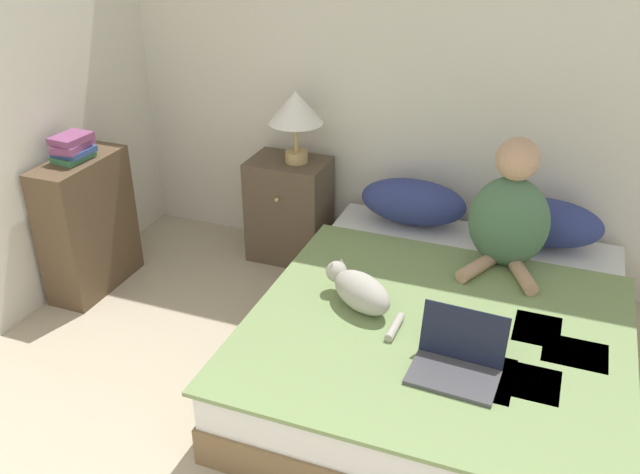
{
  "coord_description": "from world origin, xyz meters",
  "views": [
    {
      "loc": [
        0.62,
        0.08,
        2.14
      ],
      "look_at": [
        -0.34,
        2.58,
        0.72
      ],
      "focal_mm": 38.0,
      "sensor_mm": 36.0,
      "label": 1
    }
  ],
  "objects_px": {
    "cat_tabby": "(360,291)",
    "table_lamp": "(296,110)",
    "pillow_far": "(545,222)",
    "book_stack_top": "(73,147)",
    "laptop_open": "(457,362)",
    "pillow_near": "(413,202)",
    "person_sitting": "(510,214)",
    "bookshelf": "(88,225)",
    "bed": "(442,339)",
    "nightstand": "(289,209)"
  },
  "relations": [
    {
      "from": "bookshelf",
      "to": "book_stack_top",
      "type": "height_order",
      "value": "book_stack_top"
    },
    {
      "from": "bed",
      "to": "cat_tabby",
      "type": "bearing_deg",
      "value": -158.87
    },
    {
      "from": "pillow_far",
      "to": "cat_tabby",
      "type": "relative_size",
      "value": 1.45
    },
    {
      "from": "pillow_far",
      "to": "nightstand",
      "type": "distance_m",
      "value": 1.52
    },
    {
      "from": "cat_tabby",
      "to": "laptop_open",
      "type": "relative_size",
      "value": 1.17
    },
    {
      "from": "pillow_near",
      "to": "cat_tabby",
      "type": "bearing_deg",
      "value": -90.62
    },
    {
      "from": "pillow_far",
      "to": "laptop_open",
      "type": "bearing_deg",
      "value": -100.1
    },
    {
      "from": "pillow_far",
      "to": "bookshelf",
      "type": "xyz_separation_m",
      "value": [
        -2.44,
        -0.75,
        -0.11
      ]
    },
    {
      "from": "laptop_open",
      "to": "table_lamp",
      "type": "height_order",
      "value": "table_lamp"
    },
    {
      "from": "laptop_open",
      "to": "table_lamp",
      "type": "bearing_deg",
      "value": 137.02
    },
    {
      "from": "bed",
      "to": "person_sitting",
      "type": "bearing_deg",
      "value": 68.25
    },
    {
      "from": "nightstand",
      "to": "table_lamp",
      "type": "relative_size",
      "value": 1.5
    },
    {
      "from": "cat_tabby",
      "to": "table_lamp",
      "type": "xyz_separation_m",
      "value": [
        -0.71,
        0.95,
        0.51
      ]
    },
    {
      "from": "nightstand",
      "to": "table_lamp",
      "type": "height_order",
      "value": "table_lamp"
    },
    {
      "from": "pillow_near",
      "to": "nightstand",
      "type": "relative_size",
      "value": 0.95
    },
    {
      "from": "pillow_far",
      "to": "book_stack_top",
      "type": "bearing_deg",
      "value": -162.89
    },
    {
      "from": "cat_tabby",
      "to": "book_stack_top",
      "type": "height_order",
      "value": "book_stack_top"
    },
    {
      "from": "pillow_far",
      "to": "bookshelf",
      "type": "bearing_deg",
      "value": -162.96
    },
    {
      "from": "bed",
      "to": "nightstand",
      "type": "distance_m",
      "value": 1.4
    },
    {
      "from": "nightstand",
      "to": "pillow_near",
      "type": "bearing_deg",
      "value": 0.26
    },
    {
      "from": "pillow_far",
      "to": "laptop_open",
      "type": "distance_m",
      "value": 1.29
    },
    {
      "from": "laptop_open",
      "to": "book_stack_top",
      "type": "xyz_separation_m",
      "value": [
        -2.22,
        0.51,
        0.44
      ]
    },
    {
      "from": "person_sitting",
      "to": "laptop_open",
      "type": "height_order",
      "value": "person_sitting"
    },
    {
      "from": "pillow_near",
      "to": "table_lamp",
      "type": "distance_m",
      "value": 0.86
    },
    {
      "from": "bed",
      "to": "pillow_near",
      "type": "xyz_separation_m",
      "value": [
        -0.36,
        0.81,
        0.32
      ]
    },
    {
      "from": "bed",
      "to": "pillow_near",
      "type": "relative_size",
      "value": 3.17
    },
    {
      "from": "bed",
      "to": "bookshelf",
      "type": "distance_m",
      "value": 2.09
    },
    {
      "from": "pillow_far",
      "to": "book_stack_top",
      "type": "height_order",
      "value": "book_stack_top"
    },
    {
      "from": "pillow_near",
      "to": "cat_tabby",
      "type": "xyz_separation_m",
      "value": [
        -0.01,
        -0.95,
        -0.04
      ]
    },
    {
      "from": "pillow_near",
      "to": "laptop_open",
      "type": "height_order",
      "value": "pillow_near"
    },
    {
      "from": "pillow_far",
      "to": "table_lamp",
      "type": "distance_m",
      "value": 1.52
    },
    {
      "from": "cat_tabby",
      "to": "laptop_open",
      "type": "bearing_deg",
      "value": -179.9
    },
    {
      "from": "person_sitting",
      "to": "bookshelf",
      "type": "distance_m",
      "value": 2.33
    },
    {
      "from": "nightstand",
      "to": "bookshelf",
      "type": "xyz_separation_m",
      "value": [
        -0.93,
        -0.74,
        0.07
      ]
    },
    {
      "from": "bed",
      "to": "pillow_near",
      "type": "height_order",
      "value": "pillow_near"
    },
    {
      "from": "person_sitting",
      "to": "bookshelf",
      "type": "xyz_separation_m",
      "value": [
        -2.27,
        -0.43,
        -0.27
      ]
    },
    {
      "from": "laptop_open",
      "to": "person_sitting",
      "type": "bearing_deg",
      "value": 89.3
    },
    {
      "from": "pillow_near",
      "to": "laptop_open",
      "type": "xyz_separation_m",
      "value": [
        0.5,
        -1.27,
        -0.08
      ]
    },
    {
      "from": "pillow_far",
      "to": "cat_tabby",
      "type": "bearing_deg",
      "value": -127.79
    },
    {
      "from": "table_lamp",
      "to": "bookshelf",
      "type": "relative_size",
      "value": 0.54
    },
    {
      "from": "laptop_open",
      "to": "pillow_far",
      "type": "bearing_deg",
      "value": 82.74
    },
    {
      "from": "cat_tabby",
      "to": "table_lamp",
      "type": "distance_m",
      "value": 1.29
    },
    {
      "from": "bed",
      "to": "pillow_far",
      "type": "bearing_deg",
      "value": 65.77
    },
    {
      "from": "cat_tabby",
      "to": "bookshelf",
      "type": "relative_size",
      "value": 0.53
    },
    {
      "from": "table_lamp",
      "to": "cat_tabby",
      "type": "bearing_deg",
      "value": -53.1
    },
    {
      "from": "laptop_open",
      "to": "book_stack_top",
      "type": "distance_m",
      "value": 2.32
    },
    {
      "from": "laptop_open",
      "to": "cat_tabby",
      "type": "bearing_deg",
      "value": 151.51
    },
    {
      "from": "laptop_open",
      "to": "pillow_near",
      "type": "bearing_deg",
      "value": 114.52
    },
    {
      "from": "pillow_near",
      "to": "bookshelf",
      "type": "relative_size",
      "value": 0.77
    },
    {
      "from": "pillow_near",
      "to": "bookshelf",
      "type": "xyz_separation_m",
      "value": [
        -1.71,
        -0.75,
        -0.11
      ]
    }
  ]
}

